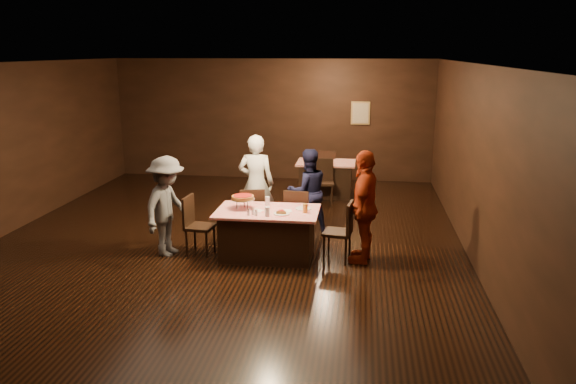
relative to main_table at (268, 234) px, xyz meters
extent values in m
plane|color=black|center=(-0.82, 0.63, -0.39)|extent=(10.00, 10.00, 0.00)
cube|color=silver|center=(-0.82, 0.63, 2.62)|extent=(8.00, 10.00, 0.04)
cube|color=black|center=(-0.82, 5.63, 1.11)|extent=(8.00, 0.04, 3.00)
cube|color=black|center=(-0.82, -4.37, 1.11)|extent=(8.00, 0.04, 3.00)
cube|color=black|center=(-4.82, 0.63, 1.11)|extent=(0.04, 10.00, 3.00)
cube|color=black|center=(3.18, 0.63, 1.11)|extent=(0.04, 10.00, 3.00)
cube|color=tan|center=(1.38, 5.60, 1.31)|extent=(0.46, 0.03, 0.56)
cube|color=beige|center=(1.38, 5.57, 1.31)|extent=(0.38, 0.01, 0.48)
cube|color=red|center=(0.00, 0.00, 0.00)|extent=(1.60, 1.00, 0.77)
cube|color=red|center=(0.65, 4.02, 0.00)|extent=(1.30, 0.90, 0.77)
cube|color=black|center=(-0.40, 0.75, 0.09)|extent=(0.51, 0.51, 0.95)
cube|color=black|center=(0.40, 0.75, 0.09)|extent=(0.45, 0.45, 0.95)
cube|color=black|center=(-1.10, 0.00, 0.09)|extent=(0.46, 0.46, 0.95)
cube|color=black|center=(1.10, 0.00, 0.09)|extent=(0.48, 0.48, 0.95)
cube|color=black|center=(0.65, 3.32, 0.09)|extent=(0.46, 0.46, 0.95)
cube|color=black|center=(0.65, 4.62, 0.09)|extent=(0.45, 0.45, 0.95)
imported|color=white|center=(-0.43, 1.31, 0.50)|extent=(0.65, 0.43, 1.77)
imported|color=#141533|center=(0.51, 1.30, 0.38)|extent=(0.91, 0.83, 1.53)
imported|color=#57585D|center=(-1.60, -0.10, 0.42)|extent=(0.82, 1.15, 1.61)
imported|color=maroon|center=(1.50, 0.03, 0.49)|extent=(0.60, 1.09, 1.76)
cylinder|color=black|center=(-0.40, 0.15, 0.46)|extent=(0.01, 0.01, 0.15)
cylinder|color=black|center=(-0.49, 0.00, 0.46)|extent=(0.01, 0.01, 0.15)
cylinder|color=black|center=(-0.31, 0.00, 0.46)|extent=(0.01, 0.01, 0.15)
cylinder|color=silver|center=(-0.40, 0.05, 0.54)|extent=(0.38, 0.38, 0.01)
cylinder|color=#B27233|center=(-0.40, 0.05, 0.57)|extent=(0.35, 0.35, 0.05)
cylinder|color=#A5140C|center=(-0.40, 0.05, 0.60)|extent=(0.30, 0.30, 0.01)
cylinder|color=white|center=(0.25, -0.18, 0.39)|extent=(0.25, 0.25, 0.01)
cylinder|color=#B27233|center=(0.25, -0.18, 0.42)|extent=(0.18, 0.18, 0.04)
cylinder|color=#A5140C|center=(0.25, -0.18, 0.44)|extent=(0.14, 0.14, 0.01)
cylinder|color=white|center=(0.55, 0.15, 0.39)|extent=(0.25, 0.25, 0.01)
cylinder|color=silver|center=(0.05, -0.30, 0.46)|extent=(0.08, 0.08, 0.14)
cylinder|color=#BF7F26|center=(0.60, -0.05, 0.46)|extent=(0.08, 0.08, 0.14)
cylinder|color=silver|center=(-0.05, 0.30, 0.46)|extent=(0.08, 0.08, 0.14)
cylinder|color=silver|center=(-0.18, -0.25, 0.43)|extent=(0.04, 0.04, 0.08)
cylinder|color=silver|center=(-0.18, -0.25, 0.47)|extent=(0.05, 0.05, 0.02)
cylinder|color=silver|center=(-0.12, -0.30, 0.43)|extent=(0.04, 0.04, 0.08)
cylinder|color=silver|center=(-0.12, -0.30, 0.47)|extent=(0.05, 0.05, 0.02)
cylinder|color=silver|center=(-0.24, -0.30, 0.43)|extent=(0.04, 0.04, 0.08)
cylinder|color=silver|center=(-0.24, -0.30, 0.47)|extent=(0.05, 0.05, 0.02)
cube|color=white|center=(0.30, 0.00, 0.39)|extent=(0.19, 0.19, 0.01)
cube|color=white|center=(-0.15, -0.05, 0.39)|extent=(0.21, 0.21, 0.01)
camera|label=1|loc=(1.43, -8.32, 2.82)|focal=35.00mm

